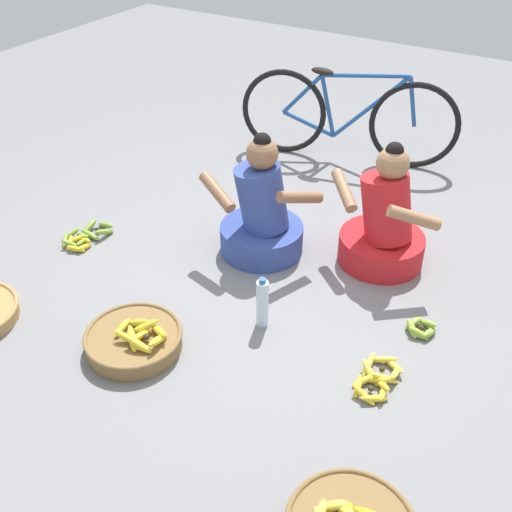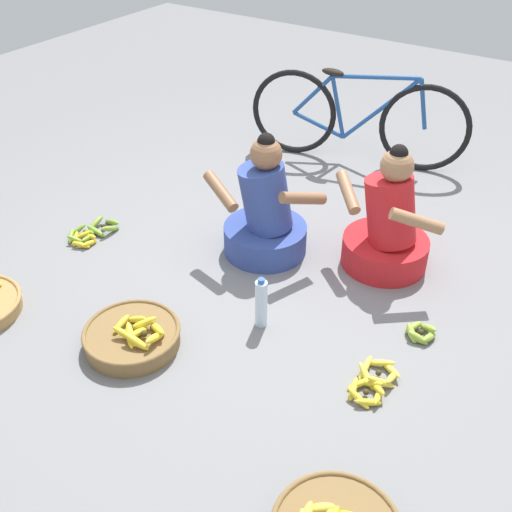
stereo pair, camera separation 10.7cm
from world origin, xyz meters
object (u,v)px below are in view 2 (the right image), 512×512
Objects in this scene: bicycle_leaning at (357,118)px; loose_bananas_near_vendor at (91,233)px; vendor_woman_behind at (387,229)px; banana_basket_back_right at (133,336)px; loose_bananas_near_bicycle at (420,333)px; water_bottle at (261,303)px; loose_bananas_front_center at (373,382)px; vendor_woman_front at (265,216)px.

loose_bananas_near_vendor is (-0.95, -1.95, -0.33)m from bicycle_leaning.
vendor_woman_behind is 1.61m from banana_basket_back_right.
water_bottle is (-0.76, -0.37, 0.12)m from loose_bananas_near_bicycle.
loose_bananas_near_vendor reaches higher than loose_bananas_near_bicycle.
loose_bananas_near_vendor is at bearing 174.72° from loose_bananas_front_center.
loose_bananas_near_vendor is 2.02× the size of loose_bananas_near_bicycle.
loose_bananas_near_vendor is at bearing 146.76° from banana_basket_back_right.
bicycle_leaning is at bearing 89.53° from banana_basket_back_right.
banana_basket_back_right is 1.64× the size of water_bottle.
bicycle_leaning reaches higher than banana_basket_back_right.
banana_basket_back_right is at bearing -160.32° from loose_bananas_front_center.
banana_basket_back_right is 0.69m from water_bottle.
vendor_woman_front is at bearing 25.30° from loose_bananas_near_vendor.
vendor_woman_front is at bearing 146.95° from loose_bananas_front_center.
bicycle_leaning is 2.58m from banana_basket_back_right.
loose_bananas_near_vendor is (-1.72, -0.77, -0.22)m from vendor_woman_behind.
vendor_woman_front reaches higher than loose_bananas_near_bicycle.
water_bottle reaches higher than banana_basket_back_right.
loose_bananas_near_bicycle is at bearing -49.69° from vendor_woman_behind.
vendor_woman_behind is at bearing -56.80° from bicycle_leaning.
vendor_woman_front reaches higher than bicycle_leaning.
vendor_woman_behind is at bearing 69.84° from water_bottle.
loose_bananas_near_vendor is at bearing -173.10° from loose_bananas_near_bicycle.
vendor_woman_behind is 1.57× the size of banana_basket_back_right.
banana_basket_back_right is at bearing -90.47° from bicycle_leaning.
bicycle_leaning reaches higher than loose_bananas_near_vendor.
banana_basket_back_right is at bearing -33.24° from loose_bananas_near_vendor.
vendor_woman_front is 1.16m from loose_bananas_near_bicycle.
banana_basket_back_right is at bearing -133.29° from water_bottle.
loose_bananas_near_bicycle is (0.43, -0.51, -0.22)m from vendor_woman_behind.
loose_bananas_front_center is at bearing -69.03° from vendor_woman_behind.
loose_bananas_front_center is 0.46m from loose_bananas_near_bicycle.
bicycle_leaning reaches higher than loose_bananas_near_bicycle.
loose_bananas_front_center is (1.05, -0.69, -0.23)m from vendor_woman_front.
water_bottle is at bearing -110.16° from vendor_woman_behind.
loose_bananas_near_vendor reaches higher than loose_bananas_front_center.
vendor_woman_behind is at bearing 22.26° from vendor_woman_front.
water_bottle is at bearing -153.85° from loose_bananas_near_bicycle.
loose_bananas_near_vendor is at bearing -155.88° from vendor_woman_behind.
vendor_woman_behind is at bearing 60.12° from banana_basket_back_right.
loose_bananas_near_bicycle is (0.06, 0.45, 0.00)m from loose_bananas_front_center.
vendor_woman_behind is 2.19× the size of loose_bananas_front_center.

